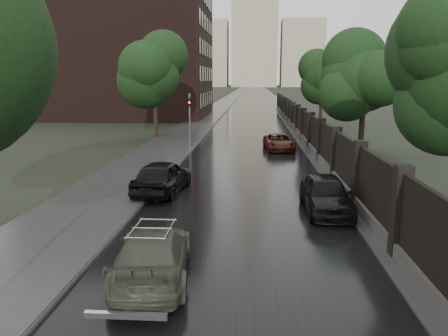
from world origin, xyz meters
TOP-DOWN VIEW (x-y plane):
  - road at (0.00, 190.00)m, footprint 8.00×420.00m
  - sidewalk_left at (-6.00, 190.00)m, footprint 4.00×420.00m
  - verge_right at (5.50, 190.00)m, footprint 3.00×420.00m
  - fence_right at (4.60, 32.01)m, footprint 0.45×75.72m
  - tree_left_far at (-8.00, 30.00)m, footprint 4.25×4.25m
  - tree_right_b at (7.50, 22.00)m, footprint 4.08×4.08m
  - tree_right_c at (7.50, 40.00)m, footprint 4.08×4.08m
  - traffic_light at (-4.30, 24.99)m, footprint 0.16×0.32m
  - brick_building at (-18.00, 52.00)m, footprint 24.00×18.00m
  - stalinist_tower at (0.00, 300.00)m, footprint 92.00×30.00m
  - volga_sedan at (-2.08, 3.21)m, footprint 2.35×4.66m
  - hatchback_left at (-3.60, 11.70)m, footprint 2.28×4.64m
  - car_right_near at (3.22, 9.28)m, footprint 1.79×4.25m
  - car_right_far at (2.27, 24.24)m, footprint 2.33×4.38m

SIDE VIEW (x-z plane):
  - road at x=0.00m, z-range 0.00..0.02m
  - verge_right at x=5.50m, z-range 0.00..0.08m
  - sidewalk_left at x=-6.00m, z-range 0.00..0.16m
  - car_right_far at x=2.27m, z-range 0.00..1.17m
  - volga_sedan at x=-2.08m, z-range 0.00..1.30m
  - car_right_near at x=3.22m, z-range 0.00..1.43m
  - hatchback_left at x=-3.60m, z-range 0.00..1.52m
  - fence_right at x=4.60m, z-range -0.34..2.36m
  - traffic_light at x=-4.30m, z-range 0.40..4.40m
  - tree_right_b at x=7.50m, z-range 1.44..8.46m
  - tree_right_c at x=7.50m, z-range 1.44..8.46m
  - tree_left_far at x=-8.00m, z-range 1.55..8.94m
  - brick_building at x=-18.00m, z-range 0.00..20.00m
  - stalinist_tower at x=0.00m, z-range -41.12..117.88m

